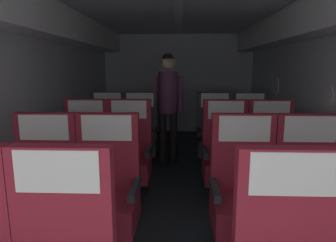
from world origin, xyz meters
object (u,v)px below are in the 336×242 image
(seat_d_left_aisle, at_px, (140,136))
(flight_attendant, at_px, (168,97))
(seat_d_right_aisle, at_px, (250,137))
(seat_c_right_window, at_px, (225,157))
(seat_b_left_aisle, at_px, (106,195))
(seat_b_left_window, at_px, (44,194))
(seat_b_right_window, at_px, (244,196))
(seat_c_left_aisle, at_px, (129,156))
(seat_c_left_window, at_px, (85,156))
(seat_d_left_window, at_px, (107,136))
(seat_d_right_window, at_px, (214,137))
(seat_b_right_aisle, at_px, (309,197))
(seat_c_right_aisle, at_px, (271,158))

(seat_d_left_aisle, height_order, flight_attendant, flight_attendant)
(flight_attendant, bearing_deg, seat_d_right_aisle, -9.24)
(seat_c_right_window, bearing_deg, seat_b_left_aisle, -137.22)
(seat_b_left_window, distance_m, seat_b_right_window, 1.55)
(seat_b_left_aisle, xyz_separation_m, seat_d_right_aisle, (1.56, 1.94, 0.00))
(seat_c_left_aisle, relative_size, seat_d_left_aisle, 1.00)
(seat_c_left_window, relative_size, seat_c_left_aisle, 1.00)
(seat_d_left_window, xyz_separation_m, seat_d_right_window, (1.54, -0.01, 0.00))
(seat_b_left_aisle, distance_m, seat_b_right_window, 1.06)
(seat_b_left_window, height_order, seat_d_right_window, same)
(seat_b_left_window, height_order, seat_c_right_window, same)
(flight_attendant, bearing_deg, seat_b_left_aisle, -98.68)
(seat_c_right_window, relative_size, seat_d_right_aisle, 1.00)
(seat_c_left_aisle, bearing_deg, seat_c_left_window, -179.58)
(seat_b_left_aisle, bearing_deg, seat_d_right_aisle, 51.29)
(seat_b_right_aisle, height_order, seat_d_left_window, same)
(seat_c_left_window, relative_size, seat_c_right_aisle, 1.00)
(seat_c_left_window, distance_m, seat_c_left_aisle, 0.48)
(seat_c_left_aisle, bearing_deg, seat_d_left_aisle, 90.28)
(seat_b_right_window, bearing_deg, seat_c_left_aisle, 136.97)
(seat_b_right_aisle, relative_size, seat_c_left_aisle, 1.00)
(seat_b_right_window, distance_m, seat_d_right_window, 1.95)
(seat_c_left_window, bearing_deg, seat_c_right_aisle, -0.25)
(seat_d_left_window, relative_size, flight_attendant, 0.66)
(seat_b_left_window, relative_size, seat_d_right_window, 1.00)
(seat_b_left_window, distance_m, seat_b_left_aisle, 0.49)
(seat_b_right_aisle, bearing_deg, seat_c_right_aisle, 89.50)
(seat_d_right_window, bearing_deg, seat_c_left_aisle, -137.92)
(seat_b_left_window, xyz_separation_m, seat_d_right_aisle, (2.05, 1.94, 0.00))
(seat_b_right_window, relative_size, seat_d_left_aisle, 1.00)
(seat_c_right_aisle, relative_size, seat_c_right_window, 1.00)
(seat_d_left_window, bearing_deg, seat_b_right_window, -51.84)
(seat_c_right_aisle, height_order, seat_d_right_window, same)
(seat_c_right_aisle, height_order, seat_c_right_window, same)
(seat_c_left_window, height_order, seat_d_left_aisle, same)
(seat_c_left_window, height_order, seat_d_right_window, same)
(seat_c_left_window, bearing_deg, seat_b_left_aisle, -64.15)
(seat_b_right_window, relative_size, seat_c_right_window, 1.00)
(seat_b_right_aisle, height_order, seat_d_left_aisle, same)
(seat_d_left_window, bearing_deg, seat_b_right_aisle, -43.86)
(flight_attendant, bearing_deg, seat_d_left_window, -165.12)
(seat_c_right_aisle, bearing_deg, seat_c_left_aisle, 179.54)
(seat_c_right_window, xyz_separation_m, seat_d_right_aisle, (0.49, 0.95, 0.00))
(flight_attendant, bearing_deg, seat_c_right_window, -58.45)
(seat_b_left_aisle, bearing_deg, seat_b_right_aisle, 0.52)
(seat_b_left_aisle, relative_size, seat_c_right_aisle, 1.00)
(seat_c_left_window, bearing_deg, seat_b_right_aisle, -25.71)
(seat_c_left_window, height_order, seat_d_right_aisle, same)
(seat_c_left_window, bearing_deg, flight_attendant, 53.14)
(flight_attendant, bearing_deg, seat_b_right_window, -71.20)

